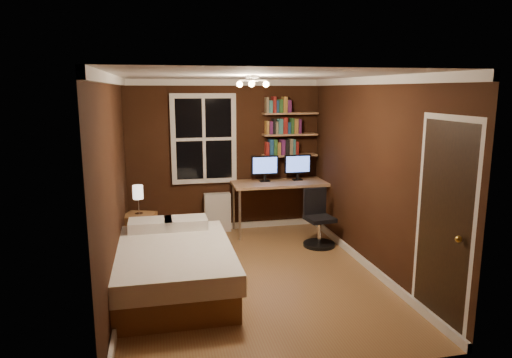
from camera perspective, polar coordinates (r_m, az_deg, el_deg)
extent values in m
plane|color=brown|center=(5.92, -0.62, -12.14)|extent=(4.20, 4.20, 0.00)
cube|color=black|center=(7.59, -3.89, 2.85)|extent=(3.20, 0.04, 2.50)
cube|color=black|center=(5.46, -17.33, -0.89)|extent=(0.04, 4.20, 2.50)
cube|color=black|center=(6.07, 14.30, 0.45)|extent=(0.04, 4.20, 2.50)
cube|color=white|center=(5.44, -0.68, 12.82)|extent=(3.20, 4.20, 0.02)
cube|color=silver|center=(7.47, -6.54, 5.00)|extent=(1.06, 0.06, 1.46)
sphere|color=gold|center=(4.58, 24.01, -6.89)|extent=(0.06, 0.06, 0.06)
cube|color=tan|center=(7.70, 4.23, 2.97)|extent=(0.92, 0.22, 0.03)
cube|color=tan|center=(7.66, 4.27, 5.57)|extent=(0.92, 0.22, 0.03)
cube|color=tan|center=(7.64, 4.30, 8.18)|extent=(0.92, 0.22, 0.03)
cube|color=brown|center=(5.58, -10.54, -12.13)|extent=(1.35, 1.92, 0.31)
cube|color=white|center=(5.48, -10.64, -9.55)|extent=(1.43, 1.98, 0.23)
cube|color=white|center=(6.13, -13.08, -5.61)|extent=(0.56, 0.38, 0.13)
cube|color=white|center=(6.14, -8.77, -5.42)|extent=(0.56, 0.38, 0.13)
cube|color=brown|center=(7.04, -14.31, -6.36)|extent=(0.54, 0.54, 0.53)
cube|color=silver|center=(7.64, -4.84, -4.19)|extent=(0.43, 0.15, 0.65)
cube|color=tan|center=(7.52, 3.81, -0.49)|extent=(1.79, 0.67, 0.04)
cylinder|color=beige|center=(7.15, -2.03, -4.58)|extent=(0.04, 0.04, 0.81)
cylinder|color=beige|center=(7.62, 10.44, -3.78)|extent=(0.04, 0.04, 0.81)
cylinder|color=beige|center=(7.72, -2.83, -3.42)|extent=(0.04, 0.04, 0.81)
cylinder|color=beige|center=(8.15, 8.84, -2.75)|extent=(0.04, 0.04, 0.81)
cylinder|color=black|center=(7.06, 7.88, -8.10)|extent=(0.48, 0.48, 0.05)
cylinder|color=silver|center=(7.00, 7.92, -6.56)|extent=(0.05, 0.05, 0.35)
cube|color=black|center=(6.94, 7.96, -4.95)|extent=(0.44, 0.44, 0.06)
cube|color=black|center=(7.03, 7.36, -2.75)|extent=(0.37, 0.09, 0.41)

